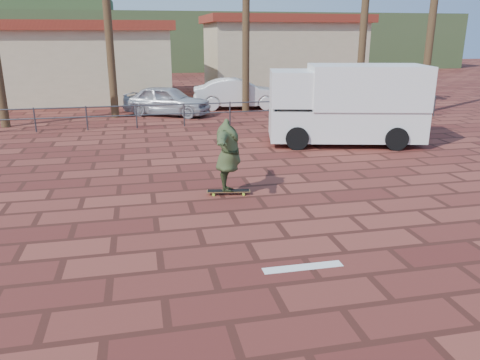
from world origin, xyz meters
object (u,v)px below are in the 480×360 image
Objects in this scene: longboard at (228,191)px; skateboarder at (228,155)px; car_silver at (167,100)px; campervan at (347,103)px; car_white at (238,94)px.

skateboarder reaches higher than longboard.
car_silver is at bearing 102.72° from longboard.
campervan reaches higher than skateboarder.
longboard is 0.26× the size of car_silver.
skateboarder is 12.29m from car_silver.
skateboarder is 0.52× the size of car_silver.
skateboarder is at bearing 173.18° from car_white.
skateboarder is 0.46× the size of car_white.
car_white is (3.17, 13.71, 0.70)m from longboard.
car_silver is 4.11m from car_white.
campervan is at bearing -33.25° from skateboarder.
campervan is 1.20× the size of car_white.
car_white is at bearing 86.53° from longboard.
car_silver is 0.89× the size of car_white.
car_silver is (-0.68, 12.27, -0.28)m from skateboarder.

